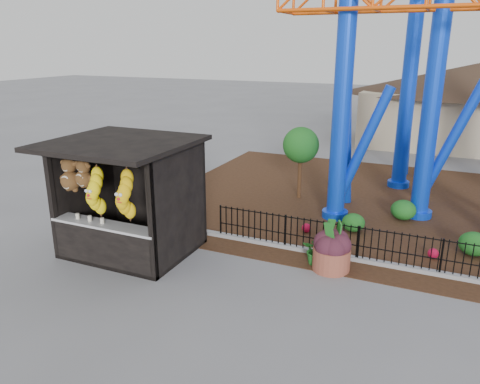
% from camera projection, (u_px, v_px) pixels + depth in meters
% --- Properties ---
extents(ground, '(120.00, 120.00, 0.00)m').
position_uv_depth(ground, '(210.00, 292.00, 10.78)').
color(ground, slate).
rests_on(ground, ground).
extents(mulch_bed, '(18.00, 12.00, 0.02)m').
position_uv_depth(mulch_bed, '(420.00, 209.00, 16.17)').
color(mulch_bed, '#331E11').
rests_on(mulch_bed, ground).
extents(curb, '(18.00, 0.18, 0.12)m').
position_uv_depth(curb, '(405.00, 268.00, 11.81)').
color(curb, gray).
rests_on(curb, ground).
extents(prize_booth, '(3.50, 3.40, 3.12)m').
position_uv_depth(prize_booth, '(123.00, 200.00, 12.28)').
color(prize_booth, black).
rests_on(prize_booth, ground).
extents(picket_fence, '(12.20, 0.06, 1.00)m').
position_uv_depth(picket_fence, '(446.00, 258.00, 11.32)').
color(picket_fence, black).
rests_on(picket_fence, ground).
extents(terracotta_planter, '(1.06, 1.06, 0.58)m').
position_uv_depth(terracotta_planter, '(331.00, 259.00, 11.77)').
color(terracotta_planter, brown).
rests_on(terracotta_planter, ground).
extents(planter_foliage, '(0.70, 0.70, 0.64)m').
position_uv_depth(planter_foliage, '(333.00, 237.00, 11.59)').
color(planter_foliage, '#361520').
rests_on(planter_foliage, terracotta_planter).
extents(potted_plant, '(0.75, 0.67, 0.79)m').
position_uv_depth(potted_plant, '(317.00, 250.00, 12.03)').
color(potted_plant, '#2E5A1A').
rests_on(potted_plant, ground).
extents(landscaping, '(8.75, 3.26, 0.64)m').
position_uv_depth(landscaping, '(448.00, 231.00, 13.53)').
color(landscaping, '#19561A').
rests_on(landscaping, mulch_bed).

